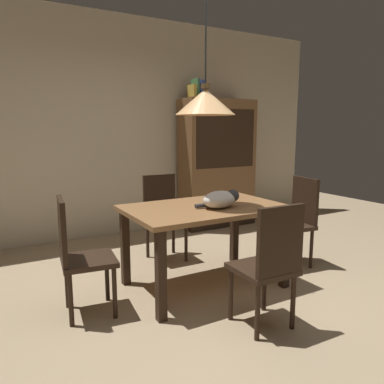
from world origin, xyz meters
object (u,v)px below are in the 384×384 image
at_px(chair_far_back, 163,213).
at_px(dining_table, 205,217).
at_px(chair_right_side, 296,218).
at_px(book_yellow_short, 192,91).
at_px(chair_left_side, 78,252).
at_px(hutch_bookcase, 217,166).
at_px(book_blue_wide, 199,89).
at_px(chair_near_front, 270,262).
at_px(pendant_lamp, 205,102).
at_px(cat_sleeping, 221,199).
at_px(book_green_slim, 195,89).

bearing_deg(chair_far_back, dining_table, -90.11).
xyz_separation_m(chair_right_side, chair_far_back, (-1.13, 0.89, 0.00)).
relative_size(chair_far_back, book_yellow_short, 4.65).
xyz_separation_m(dining_table, chair_left_side, (-1.13, 0.01, -0.14)).
xyz_separation_m(chair_far_back, hutch_bookcase, (1.32, 0.92, 0.38)).
bearing_deg(chair_far_back, book_blue_wide, 42.78).
distance_m(chair_left_side, book_blue_wide, 3.14).
distance_m(chair_near_front, chair_right_side, 1.43).
bearing_deg(pendant_lamp, book_blue_wide, 60.98).
height_order(hutch_bookcase, book_yellow_short, book_yellow_short).
bearing_deg(book_yellow_short, chair_left_side, -138.41).
distance_m(chair_left_side, cat_sleeping, 1.26).
xyz_separation_m(dining_table, cat_sleeping, (0.08, -0.13, 0.18)).
relative_size(chair_right_side, cat_sleeping, 2.34).
bearing_deg(book_yellow_short, chair_far_back, -133.94).
xyz_separation_m(cat_sleeping, book_yellow_short, (0.81, 1.93, 1.11)).
xyz_separation_m(chair_right_side, cat_sleeping, (-1.04, -0.12, 0.32)).
relative_size(dining_table, chair_near_front, 1.51).
xyz_separation_m(dining_table, chair_near_front, (-0.00, -0.88, -0.14)).
distance_m(book_green_slim, book_blue_wide, 0.06).
distance_m(cat_sleeping, book_green_slim, 2.41).
bearing_deg(chair_near_front, book_blue_wide, 69.51).
bearing_deg(chair_near_front, hutch_bookcase, 63.74).
height_order(cat_sleeping, hutch_bookcase, hutch_bookcase).
relative_size(dining_table, chair_far_back, 1.51).
bearing_deg(chair_right_side, book_blue_wide, 94.05).
distance_m(dining_table, chair_far_back, 0.89).
height_order(pendant_lamp, book_green_slim, pendant_lamp).
height_order(chair_near_front, book_yellow_short, book_yellow_short).
xyz_separation_m(cat_sleeping, pendant_lamp, (-0.08, 0.13, 0.84)).
bearing_deg(book_green_slim, pendant_lamp, -117.62).
bearing_deg(book_yellow_short, book_blue_wide, 0.00).
relative_size(book_yellow_short, book_blue_wide, 0.83).
bearing_deg(chair_near_front, book_green_slim, 70.59).
bearing_deg(pendant_lamp, chair_far_back, 89.89).
height_order(chair_near_front, book_green_slim, book_green_slim).
distance_m(cat_sleeping, book_yellow_short, 2.37).
distance_m(chair_far_back, book_blue_wide, 1.99).
bearing_deg(book_blue_wide, pendant_lamp, -119.02).
distance_m(hutch_bookcase, book_green_slim, 1.15).
xyz_separation_m(pendant_lamp, hutch_bookcase, (1.32, 1.80, -0.77)).
xyz_separation_m(chair_near_front, book_yellow_short, (0.89, 2.68, 1.43)).
bearing_deg(book_blue_wide, chair_far_back, -137.22).
relative_size(chair_left_side, hutch_bookcase, 0.50).
height_order(book_yellow_short, book_green_slim, book_green_slim).
bearing_deg(chair_left_side, hutch_bookcase, 36.20).
distance_m(pendant_lamp, book_yellow_short, 2.03).
xyz_separation_m(chair_near_front, chair_far_back, (0.00, 1.76, 0.00)).
bearing_deg(chair_near_front, chair_left_side, 141.75).
bearing_deg(pendant_lamp, hutch_bookcase, 53.76).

